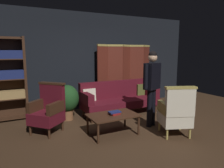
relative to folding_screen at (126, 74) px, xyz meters
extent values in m
plane|color=#3D2819|center=(-1.28, -2.28, -0.99)|extent=(10.00, 10.00, 0.00)
cube|color=black|center=(-1.28, 0.17, 0.41)|extent=(7.20, 0.10, 2.80)
cube|color=#5B2319|center=(-0.84, -0.05, -0.04)|extent=(0.44, 0.20, 1.90)
cube|color=tan|center=(-0.84, -0.05, 0.88)|extent=(0.44, 0.21, 0.06)
cube|color=#5B2319|center=(-0.41, -0.03, -0.04)|extent=(0.44, 0.18, 1.90)
cube|color=tan|center=(-0.41, -0.03, 0.88)|extent=(0.45, 0.19, 0.06)
cube|color=#5B2319|center=(0.01, 0.01, -0.04)|extent=(0.41, 0.25, 1.90)
cube|color=tan|center=(0.01, 0.01, 0.88)|extent=(0.42, 0.26, 0.06)
cube|color=#5B2319|center=(0.42, 0.03, -0.04)|extent=(0.43, 0.21, 1.90)
cube|color=tan|center=(0.42, 0.03, 0.88)|extent=(0.44, 0.22, 0.06)
cube|color=#5B2319|center=(0.83, 0.05, -0.04)|extent=(0.42, 0.25, 1.90)
cube|color=tan|center=(0.83, 0.05, 0.88)|extent=(0.42, 0.26, 0.06)
cube|color=#382114|center=(-3.01, -0.10, 0.04)|extent=(0.06, 0.32, 2.05)
cube|color=#382114|center=(-3.43, 0.05, 0.04)|extent=(0.90, 0.02, 2.05)
cube|color=#382114|center=(-3.43, -0.10, -0.93)|extent=(0.86, 0.30, 0.02)
cube|color=#382114|center=(-3.43, -0.10, -0.44)|extent=(0.86, 0.30, 0.02)
cube|color=#9E7A47|center=(-3.43, -0.12, -0.33)|extent=(0.78, 0.22, 0.19)
cube|color=#382114|center=(-3.43, -0.10, 0.04)|extent=(0.86, 0.30, 0.02)
cube|color=navy|center=(-3.43, -0.12, 0.15)|extent=(0.78, 0.22, 0.21)
cube|color=#382114|center=(-3.43, -0.10, 0.52)|extent=(0.86, 0.30, 0.02)
cube|color=navy|center=(-3.43, -0.12, 0.63)|extent=(0.78, 0.22, 0.20)
cube|color=#382114|center=(-3.43, -0.10, 1.00)|extent=(0.86, 0.30, 0.02)
cylinder|color=#382114|center=(-1.68, -1.23, -0.88)|extent=(0.07, 0.07, 0.22)
cylinder|color=#382114|center=(0.22, -1.23, -0.88)|extent=(0.07, 0.07, 0.22)
cylinder|color=#382114|center=(-1.68, -0.63, -0.88)|extent=(0.07, 0.07, 0.22)
cylinder|color=#382114|center=(0.22, -0.63, -0.88)|extent=(0.07, 0.07, 0.22)
cube|color=#4C0F19|center=(-0.73, -0.93, -0.67)|extent=(2.10, 0.76, 0.20)
cube|color=#4C0F19|center=(-0.73, -0.62, -0.34)|extent=(2.10, 0.18, 0.46)
cube|color=#4C0F19|center=(-1.71, -0.93, -0.44)|extent=(0.16, 0.68, 0.26)
cube|color=#4C0F19|center=(0.25, -0.93, -0.44)|extent=(0.16, 0.68, 0.26)
cube|color=beige|center=(-1.56, -0.73, -0.42)|extent=(0.35, 0.16, 0.35)
cube|color=#4C5123|center=(0.10, -0.73, -0.42)|extent=(0.34, 0.13, 0.34)
cylinder|color=#382114|center=(-2.01, -2.33, -0.79)|extent=(0.04, 0.04, 0.39)
cylinder|color=#382114|center=(-1.11, -2.33, -0.79)|extent=(0.04, 0.04, 0.39)
cylinder|color=#382114|center=(-2.01, -1.79, -0.79)|extent=(0.04, 0.04, 0.39)
cylinder|color=#382114|center=(-1.11, -1.79, -0.79)|extent=(0.04, 0.04, 0.39)
cube|color=#382114|center=(-1.56, -2.06, -0.58)|extent=(1.00, 0.64, 0.03)
cylinder|color=tan|center=(-0.16, -2.52, -0.88)|extent=(0.04, 0.04, 0.22)
cylinder|color=tan|center=(-0.58, -2.35, -0.88)|extent=(0.04, 0.04, 0.22)
cylinder|color=tan|center=(-0.33, -2.94, -0.88)|extent=(0.04, 0.04, 0.22)
cylinder|color=tan|center=(-0.75, -2.77, -0.88)|extent=(0.04, 0.04, 0.22)
cube|color=beige|center=(-0.45, -2.64, -0.65)|extent=(0.73, 0.73, 0.24)
cube|color=beige|center=(-0.54, -2.86, -0.26)|extent=(0.56, 0.32, 0.54)
cube|color=tan|center=(-0.54, -2.86, 0.03)|extent=(0.61, 0.34, 0.04)
cube|color=tan|center=(-0.23, -2.73, -0.42)|extent=(0.27, 0.50, 0.22)
cube|color=tan|center=(-0.68, -2.56, -0.42)|extent=(0.27, 0.50, 0.22)
cylinder|color=#382114|center=(-3.08, -1.35, -0.88)|extent=(0.04, 0.04, 0.22)
cylinder|color=#382114|center=(-2.77, -1.69, -0.88)|extent=(0.04, 0.04, 0.22)
cylinder|color=#382114|center=(-2.74, -1.04, -0.88)|extent=(0.04, 0.04, 0.22)
cylinder|color=#382114|center=(-2.43, -1.38, -0.88)|extent=(0.04, 0.04, 0.22)
cube|color=#4C0F19|center=(-2.76, -1.36, -0.65)|extent=(0.79, 0.79, 0.24)
cube|color=#4C0F19|center=(-2.59, -1.21, -0.26)|extent=(0.46, 0.50, 0.54)
cube|color=#382114|center=(-2.59, -1.21, 0.03)|extent=(0.50, 0.53, 0.04)
cube|color=#382114|center=(-2.92, -1.18, -0.42)|extent=(0.43, 0.40, 0.22)
cube|color=#382114|center=(-2.60, -1.54, -0.42)|extent=(0.43, 0.40, 0.22)
cylinder|color=black|center=(-0.50, -2.00, -0.56)|extent=(0.12, 0.12, 0.86)
cylinder|color=black|center=(-0.63, -2.05, -0.56)|extent=(0.12, 0.12, 0.86)
cube|color=maroon|center=(-0.56, -2.02, -0.09)|extent=(0.36, 0.26, 0.09)
cube|color=black|center=(-0.56, -2.02, 0.16)|extent=(0.45, 0.34, 0.58)
cube|color=white|center=(-0.60, -1.92, 0.19)|extent=(0.14, 0.06, 0.41)
cube|color=maroon|center=(-0.60, -1.92, 0.42)|extent=(0.09, 0.05, 0.04)
cylinder|color=black|center=(-0.33, -1.93, 0.17)|extent=(0.09, 0.09, 0.54)
cylinder|color=black|center=(-0.80, -2.11, 0.17)|extent=(0.09, 0.09, 0.54)
sphere|color=tan|center=(-0.56, -2.02, 0.57)|extent=(0.20, 0.20, 0.20)
sphere|color=black|center=(-0.56, -2.02, 0.62)|extent=(0.18, 0.18, 0.18)
cylinder|color=brown|center=(-2.13, -0.71, -0.85)|extent=(0.28, 0.28, 0.28)
ellipsoid|color=#193D19|center=(-2.13, -0.71, -0.44)|extent=(0.58, 0.58, 0.67)
cube|color=maroon|center=(-1.53, -2.07, -0.55)|extent=(0.21, 0.19, 0.04)
cube|color=navy|center=(-1.53, -2.07, -0.51)|extent=(0.25, 0.15, 0.03)
camera|label=1|loc=(-3.46, -5.67, 0.71)|focal=33.30mm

